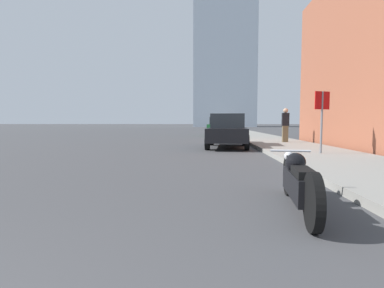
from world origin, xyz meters
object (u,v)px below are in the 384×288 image
object	(u,v)px
motorcycle	(298,181)
stop_sign	(322,111)
parked_car_black	(228,131)
parked_car_green	(219,126)
pedestrian	(285,124)

from	to	relation	value
motorcycle	stop_sign	xyz separation A→B (m)	(2.60, 6.20, 1.18)
parked_car_black	stop_sign	size ratio (longest dim) A/B	2.19
motorcycle	parked_car_green	bearing A→B (deg)	96.92
parked_car_black	pedestrian	world-z (taller)	pedestrian
parked_car_black	parked_car_green	world-z (taller)	parked_car_green
pedestrian	motorcycle	bearing A→B (deg)	-103.47
parked_car_black	stop_sign	distance (m)	4.91
motorcycle	pedestrian	distance (m)	12.36
parked_car_black	pedestrian	distance (m)	3.72
motorcycle	parked_car_black	size ratio (longest dim) A/B	0.52
pedestrian	stop_sign	bearing A→B (deg)	-92.76
parked_car_green	stop_sign	size ratio (longest dim) A/B	2.24
parked_car_green	stop_sign	distance (m)	16.88
stop_sign	parked_car_green	bearing A→B (deg)	99.52
parked_car_black	parked_car_green	xyz separation A→B (m)	(0.11, 12.74, 0.02)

